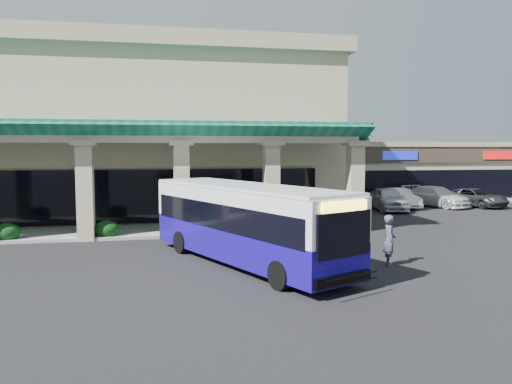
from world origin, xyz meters
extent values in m
plane|color=black|center=(0.00, 0.00, 0.00)|extent=(110.00, 110.00, 0.00)
imported|color=#434460|center=(4.32, -2.27, 0.95)|extent=(0.64, 0.79, 1.90)
imported|color=silver|center=(11.75, 13.12, 0.82)|extent=(2.70, 5.06, 1.64)
imported|color=white|center=(13.18, 14.45, 0.72)|extent=(1.75, 4.46, 1.45)
imported|color=silver|center=(16.36, 14.60, 0.77)|extent=(3.86, 5.71, 1.53)
imported|color=#2C2D31|center=(19.25, 14.05, 0.68)|extent=(3.67, 5.37, 1.37)
camera|label=1|loc=(-4.11, -19.32, 4.36)|focal=35.00mm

